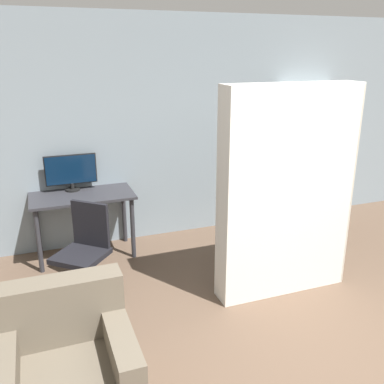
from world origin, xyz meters
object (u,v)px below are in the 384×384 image
(monitor, at_px, (71,171))
(armchair, at_px, (66,371))
(bookshelf, at_px, (297,157))
(mattress_near, at_px, (287,193))
(office_chair, at_px, (84,259))

(monitor, xyz_separation_m, armchair, (-0.32, -2.48, -0.66))
(monitor, distance_m, bookshelf, 2.99)
(bookshelf, xyz_separation_m, mattress_near, (-1.18, -1.60, 0.11))
(monitor, distance_m, armchair, 2.58)
(bookshelf, xyz_separation_m, armchair, (-3.31, -2.47, -0.58))
(monitor, bearing_deg, armchair, -97.31)
(armchair, bearing_deg, office_chair, 78.60)
(monitor, bearing_deg, bookshelf, -0.20)
(monitor, xyz_separation_m, office_chair, (-0.02, -1.01, -0.63))
(monitor, xyz_separation_m, bookshelf, (2.99, -0.01, -0.08))
(mattress_near, bearing_deg, bookshelf, 53.59)
(monitor, bearing_deg, mattress_near, -41.64)
(office_chair, bearing_deg, armchair, -101.40)
(mattress_near, bearing_deg, monitor, 138.36)
(bookshelf, height_order, armchair, bookshelf)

